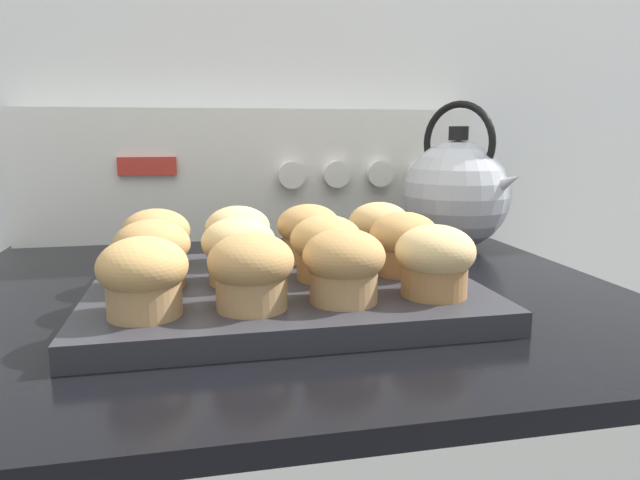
{
  "coord_description": "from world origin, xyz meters",
  "views": [
    {
      "loc": [
        -0.09,
        -0.27,
        1.06
      ],
      "look_at": [
        0.04,
        0.33,
        0.94
      ],
      "focal_mm": 32.0,
      "sensor_mm": 36.0,
      "label": 1
    }
  ],
  "objects": [
    {
      "name": "wall_back",
      "position": [
        0.0,
        0.7,
        1.2
      ],
      "size": [
        8.0,
        0.05,
        2.4
      ],
      "color": "silver",
      "rests_on": "ground_plane"
    },
    {
      "name": "control_panel",
      "position": [
        0.0,
        0.65,
        0.99
      ],
      "size": [
        0.72,
        0.07,
        0.2
      ],
      "color": "silver",
      "rests_on": "stove_range"
    },
    {
      "name": "muffin_pan",
      "position": [
        -0.01,
        0.28,
        0.9
      ],
      "size": [
        0.37,
        0.29,
        0.02
      ],
      "color": "#28282D",
      "rests_on": "stove_range"
    },
    {
      "name": "muffin_r0_c0",
      "position": [
        -0.13,
        0.19,
        0.95
      ],
      "size": [
        0.07,
        0.07,
        0.07
      ],
      "color": "#A37A4C",
      "rests_on": "muffin_pan"
    },
    {
      "name": "muffin_r0_c1",
      "position": [
        -0.05,
        0.19,
        0.95
      ],
      "size": [
        0.07,
        0.07,
        0.07
      ],
      "color": "#A37A4C",
      "rests_on": "muffin_pan"
    },
    {
      "name": "muffin_r0_c2",
      "position": [
        0.03,
        0.2,
        0.95
      ],
      "size": [
        0.07,
        0.07,
        0.07
      ],
      "color": "#A37A4C",
      "rests_on": "muffin_pan"
    },
    {
      "name": "muffin_r0_c3",
      "position": [
        0.12,
        0.2,
        0.95
      ],
      "size": [
        0.07,
        0.07,
        0.07
      ],
      "color": "olive",
      "rests_on": "muffin_pan"
    },
    {
      "name": "muffin_r1_c0",
      "position": [
        -0.13,
        0.28,
        0.95
      ],
      "size": [
        0.07,
        0.07,
        0.07
      ],
      "color": "#A37A4C",
      "rests_on": "muffin_pan"
    },
    {
      "name": "muffin_r1_c1",
      "position": [
        -0.05,
        0.28,
        0.95
      ],
      "size": [
        0.07,
        0.07,
        0.07
      ],
      "color": "tan",
      "rests_on": "muffin_pan"
    },
    {
      "name": "muffin_r1_c2",
      "position": [
        0.04,
        0.28,
        0.95
      ],
      "size": [
        0.07,
        0.07,
        0.07
      ],
      "color": "olive",
      "rests_on": "muffin_pan"
    },
    {
      "name": "muffin_r1_c3",
      "position": [
        0.12,
        0.28,
        0.95
      ],
      "size": [
        0.07,
        0.07,
        0.07
      ],
      "color": "olive",
      "rests_on": "muffin_pan"
    },
    {
      "name": "muffin_r2_c0",
      "position": [
        -0.13,
        0.36,
        0.95
      ],
      "size": [
        0.07,
        0.07,
        0.07
      ],
      "color": "olive",
      "rests_on": "muffin_pan"
    },
    {
      "name": "muffin_r2_c1",
      "position": [
        -0.05,
        0.37,
        0.95
      ],
      "size": [
        0.07,
        0.07,
        0.07
      ],
      "color": "#A37A4C",
      "rests_on": "muffin_pan"
    },
    {
      "name": "muffin_r2_c2",
      "position": [
        0.03,
        0.36,
        0.95
      ],
      "size": [
        0.07,
        0.07,
        0.07
      ],
      "color": "#A37A4C",
      "rests_on": "muffin_pan"
    },
    {
      "name": "muffin_r2_c3",
      "position": [
        0.12,
        0.37,
        0.95
      ],
      "size": [
        0.07,
        0.07,
        0.07
      ],
      "color": "tan",
      "rests_on": "muffin_pan"
    },
    {
      "name": "tea_kettle",
      "position": [
        0.28,
        0.5,
        0.97
      ],
      "size": [
        0.16,
        0.18,
        0.21
      ],
      "color": "#ADAFB5",
      "rests_on": "stove_range"
    }
  ]
}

